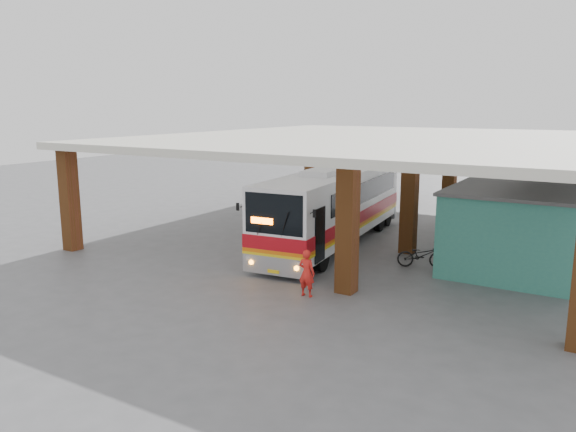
% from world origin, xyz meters
% --- Properties ---
extents(ground, '(90.00, 90.00, 0.00)m').
position_xyz_m(ground, '(0.00, 0.00, 0.00)').
color(ground, '#515154').
rests_on(ground, ground).
extents(brick_columns, '(20.10, 21.60, 4.35)m').
position_xyz_m(brick_columns, '(1.43, 5.00, 2.17)').
color(brick_columns, brown).
rests_on(brick_columns, ground).
extents(canopy_roof, '(21.00, 23.00, 0.30)m').
position_xyz_m(canopy_roof, '(0.50, 6.50, 4.50)').
color(canopy_roof, silver).
rests_on(canopy_roof, brick_columns).
extents(shop_building, '(5.20, 8.20, 3.11)m').
position_xyz_m(shop_building, '(7.49, 4.00, 1.56)').
color(shop_building, '#317B6D').
rests_on(shop_building, ground).
extents(coach_bus, '(3.72, 12.21, 3.50)m').
position_xyz_m(coach_bus, '(-0.33, 2.69, 1.74)').
color(coach_bus, white).
rests_on(coach_bus, ground).
extents(motorcycle, '(1.93, 1.31, 0.96)m').
position_xyz_m(motorcycle, '(4.20, 1.15, 0.48)').
color(motorcycle, black).
rests_on(motorcycle, ground).
extents(pedestrian, '(0.57, 0.38, 1.56)m').
position_xyz_m(pedestrian, '(2.07, -4.04, 0.78)').
color(pedestrian, red).
rests_on(pedestrian, ground).
extents(red_chair, '(0.39, 0.39, 0.73)m').
position_xyz_m(red_chair, '(5.01, 5.11, 0.33)').
color(red_chair, red).
rests_on(red_chair, ground).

